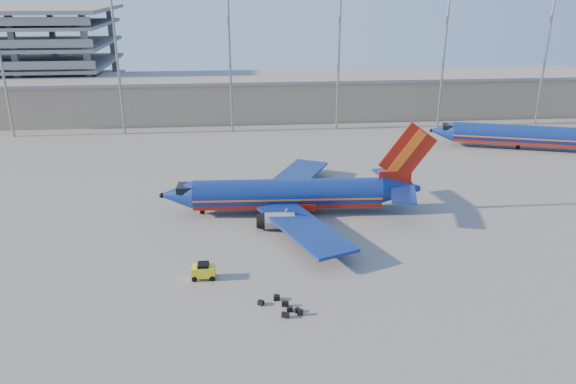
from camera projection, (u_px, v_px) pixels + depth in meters
name	position (u px, v px, depth m)	size (l,w,h in m)	color
ground	(276.00, 232.00, 64.16)	(220.00, 220.00, 0.00)	slate
terminal_building	(304.00, 95.00, 117.46)	(122.00, 16.00, 8.50)	gray
light_mast_row	(285.00, 35.00, 101.16)	(101.60, 1.60, 28.65)	gray
aircraft_main	(294.00, 194.00, 68.65)	(33.44, 32.14, 11.32)	navy
aircraft_second	(525.00, 135.00, 94.46)	(31.02, 15.88, 10.81)	navy
baggage_tug	(204.00, 271.00, 53.90)	(2.28, 1.41, 1.61)	yellow
luggage_pile	(283.00, 306.00, 49.24)	(3.89, 3.47, 0.53)	black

